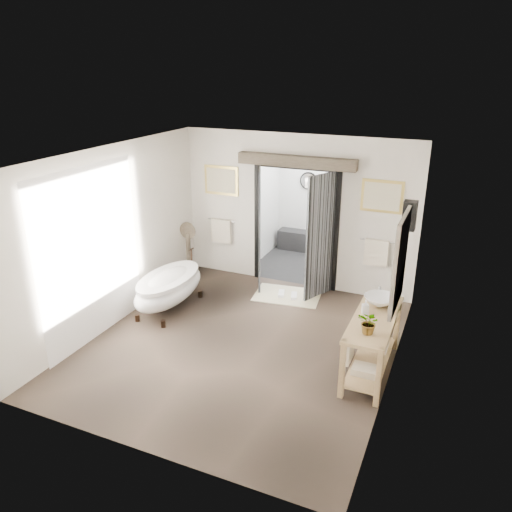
{
  "coord_description": "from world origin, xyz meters",
  "views": [
    {
      "loc": [
        2.88,
        -6.05,
        4.08
      ],
      "look_at": [
        0.0,
        0.6,
        1.25
      ],
      "focal_mm": 35.0,
      "sensor_mm": 36.0,
      "label": 1
    }
  ],
  "objects_px": {
    "clawfoot_tub": "(169,287)",
    "vanity": "(370,340)",
    "rug": "(287,295)",
    "basin": "(380,301)"
  },
  "relations": [
    {
      "from": "vanity",
      "to": "basin",
      "type": "height_order",
      "value": "basin"
    },
    {
      "from": "clawfoot_tub",
      "to": "vanity",
      "type": "height_order",
      "value": "clawfoot_tub"
    },
    {
      "from": "basin",
      "to": "clawfoot_tub",
      "type": "bearing_deg",
      "value": -166.08
    },
    {
      "from": "vanity",
      "to": "basin",
      "type": "bearing_deg",
      "value": 86.86
    },
    {
      "from": "clawfoot_tub",
      "to": "rug",
      "type": "height_order",
      "value": "clawfoot_tub"
    },
    {
      "from": "clawfoot_tub",
      "to": "vanity",
      "type": "relative_size",
      "value": 1.09
    },
    {
      "from": "clawfoot_tub",
      "to": "vanity",
      "type": "bearing_deg",
      "value": -8.31
    },
    {
      "from": "rug",
      "to": "basin",
      "type": "relative_size",
      "value": 2.66
    },
    {
      "from": "rug",
      "to": "basin",
      "type": "bearing_deg",
      "value": -37.44
    },
    {
      "from": "vanity",
      "to": "rug",
      "type": "relative_size",
      "value": 1.33
    }
  ]
}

